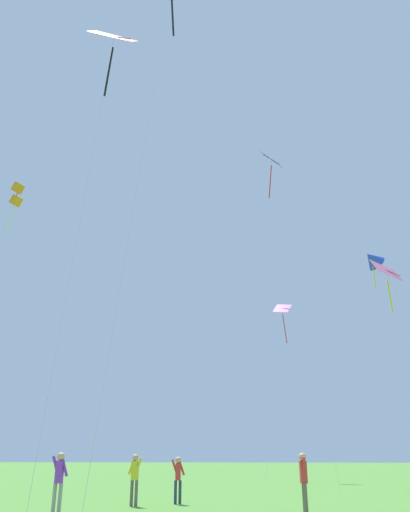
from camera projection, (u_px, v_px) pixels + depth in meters
kite_blue_delta at (372, 259)px, 50.12m from camera, size 5.05×10.74×20.92m
kite_black_large at (272, 171)px, 46.09m from camera, size 3.63×10.73×27.94m
kite_pink_low at (388, 279)px, 27.11m from camera, size 2.18×6.79×11.72m
kite_red_high at (112, 51)px, 28.08m from camera, size 3.57×10.08×24.60m
kite_purple_streamer at (283, 318)px, 44.42m from camera, size 2.88×5.40×14.39m
kite_orange_box at (16, 196)px, 33.93m from camera, size 0.82×5.14×18.78m
person_in_blue_jacket at (59, 477)px, 16.42m from camera, size 0.59×0.25×1.82m
person_near_tree at (135, 475)px, 19.13m from camera, size 0.58×0.24×1.79m
person_foreground_watcher at (178, 475)px, 19.97m from camera, size 0.55×0.23×1.70m
person_with_spool at (304, 477)px, 16.57m from camera, size 0.25×0.59×1.81m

